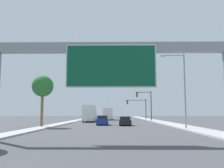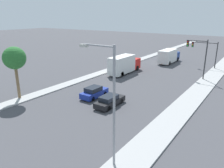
{
  "view_description": "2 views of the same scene",
  "coord_description": "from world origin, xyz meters",
  "px_view_note": "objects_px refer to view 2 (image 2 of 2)",
  "views": [
    {
      "loc": [
        0.32,
        0.41,
        1.98
      ],
      "look_at": [
        0.0,
        22.5,
        4.51
      ],
      "focal_mm": 40.0,
      "sensor_mm": 36.0,
      "label": 1
    },
    {
      "loc": [
        16.38,
        18.71,
        10.81
      ],
      "look_at": [
        1.54,
        40.05,
        2.61
      ],
      "focal_mm": 35.0,
      "sensor_mm": 36.0,
      "label": 2
    }
  ],
  "objects_px": {
    "palm_tree_background": "(14,59)",
    "street_lamp_right": "(110,98)",
    "truck_box_primary": "(169,56)",
    "traffic_light_mid_block": "(207,50)",
    "car_far_right": "(94,92)",
    "car_near_center": "(110,101)",
    "truck_box_secondary": "(124,64)",
    "traffic_light_near_intersection": "(200,53)"
  },
  "relations": [
    {
      "from": "truck_box_primary",
      "to": "traffic_light_mid_block",
      "type": "distance_m",
      "value": 8.66
    },
    {
      "from": "car_near_center",
      "to": "truck_box_primary",
      "type": "height_order",
      "value": "truck_box_primary"
    },
    {
      "from": "palm_tree_background",
      "to": "street_lamp_right",
      "type": "height_order",
      "value": "street_lamp_right"
    },
    {
      "from": "car_near_center",
      "to": "street_lamp_right",
      "type": "height_order",
      "value": "street_lamp_right"
    },
    {
      "from": "truck_box_secondary",
      "to": "palm_tree_background",
      "type": "distance_m",
      "value": 20.49
    },
    {
      "from": "truck_box_primary",
      "to": "palm_tree_background",
      "type": "bearing_deg",
      "value": -103.13
    },
    {
      "from": "car_near_center",
      "to": "truck_box_secondary",
      "type": "distance_m",
      "value": 16.29
    },
    {
      "from": "truck_box_secondary",
      "to": "traffic_light_near_intersection",
      "type": "distance_m",
      "value": 13.65
    },
    {
      "from": "car_near_center",
      "to": "traffic_light_near_intersection",
      "type": "distance_m",
      "value": 20.01
    },
    {
      "from": "car_far_right",
      "to": "truck_box_secondary",
      "type": "height_order",
      "value": "truck_box_secondary"
    },
    {
      "from": "car_near_center",
      "to": "street_lamp_right",
      "type": "distance_m",
      "value": 12.1
    },
    {
      "from": "truck_box_primary",
      "to": "traffic_light_near_intersection",
      "type": "bearing_deg",
      "value": -48.04
    },
    {
      "from": "truck_box_primary",
      "to": "traffic_light_mid_block",
      "type": "height_order",
      "value": "traffic_light_mid_block"
    },
    {
      "from": "car_far_right",
      "to": "palm_tree_background",
      "type": "xyz_separation_m",
      "value": [
        -7.93,
        -6.22,
        4.79
      ]
    },
    {
      "from": "car_far_right",
      "to": "truck_box_primary",
      "type": "height_order",
      "value": "truck_box_primary"
    },
    {
      "from": "traffic_light_near_intersection",
      "to": "palm_tree_background",
      "type": "relative_size",
      "value": 0.99
    },
    {
      "from": "truck_box_primary",
      "to": "truck_box_secondary",
      "type": "height_order",
      "value": "truck_box_secondary"
    },
    {
      "from": "traffic_light_near_intersection",
      "to": "truck_box_primary",
      "type": "bearing_deg",
      "value": 131.96
    },
    {
      "from": "truck_box_primary",
      "to": "traffic_light_near_intersection",
      "type": "distance_m",
      "value": 14.09
    },
    {
      "from": "truck_box_primary",
      "to": "traffic_light_mid_block",
      "type": "relative_size",
      "value": 1.5
    },
    {
      "from": "truck_box_primary",
      "to": "street_lamp_right",
      "type": "distance_m",
      "value": 39.57
    },
    {
      "from": "traffic_light_near_intersection",
      "to": "car_near_center",
      "type": "bearing_deg",
      "value": -106.93
    },
    {
      "from": "street_lamp_right",
      "to": "car_far_right",
      "type": "bearing_deg",
      "value": 134.05
    },
    {
      "from": "truck_box_secondary",
      "to": "traffic_light_mid_block",
      "type": "relative_size",
      "value": 1.57
    },
    {
      "from": "street_lamp_right",
      "to": "traffic_light_mid_block",
      "type": "bearing_deg",
      "value": 92.46
    },
    {
      "from": "car_near_center",
      "to": "car_far_right",
      "type": "distance_m",
      "value": 3.71
    },
    {
      "from": "car_near_center",
      "to": "traffic_light_near_intersection",
      "type": "xyz_separation_m",
      "value": [
        5.71,
        18.78,
        3.91
      ]
    },
    {
      "from": "car_near_center",
      "to": "car_far_right",
      "type": "height_order",
      "value": "car_far_right"
    },
    {
      "from": "traffic_light_mid_block",
      "to": "traffic_light_near_intersection",
      "type": "bearing_deg",
      "value": -85.12
    },
    {
      "from": "street_lamp_right",
      "to": "truck_box_secondary",
      "type": "bearing_deg",
      "value": 119.58
    },
    {
      "from": "car_near_center",
      "to": "street_lamp_right",
      "type": "bearing_deg",
      "value": -54.47
    },
    {
      "from": "car_far_right",
      "to": "traffic_light_near_intersection",
      "type": "relative_size",
      "value": 0.61
    },
    {
      "from": "truck_box_primary",
      "to": "traffic_light_near_intersection",
      "type": "xyz_separation_m",
      "value": [
        9.21,
        -10.25,
        2.95
      ]
    },
    {
      "from": "truck_box_primary",
      "to": "street_lamp_right",
      "type": "relative_size",
      "value": 0.93
    },
    {
      "from": "truck_box_primary",
      "to": "palm_tree_background",
      "type": "distance_m",
      "value": 35.13
    },
    {
      "from": "car_near_center",
      "to": "palm_tree_background",
      "type": "bearing_deg",
      "value": -156.47
    },
    {
      "from": "car_near_center",
      "to": "truck_box_secondary",
      "type": "height_order",
      "value": "truck_box_secondary"
    },
    {
      "from": "traffic_light_near_intersection",
      "to": "traffic_light_mid_block",
      "type": "height_order",
      "value": "traffic_light_near_intersection"
    },
    {
      "from": "truck_box_secondary",
      "to": "traffic_light_near_intersection",
      "type": "xyz_separation_m",
      "value": [
        12.71,
        4.1,
        2.81
      ]
    },
    {
      "from": "car_near_center",
      "to": "palm_tree_background",
      "type": "distance_m",
      "value": 13.37
    },
    {
      "from": "car_near_center",
      "to": "car_far_right",
      "type": "bearing_deg",
      "value": 160.47
    },
    {
      "from": "car_far_right",
      "to": "traffic_light_near_intersection",
      "type": "height_order",
      "value": "traffic_light_near_intersection"
    }
  ]
}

